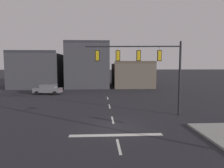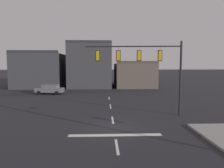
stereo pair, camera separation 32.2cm
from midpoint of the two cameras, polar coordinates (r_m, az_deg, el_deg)
ground_plane at (r=16.69m, az=0.03°, el=-11.48°), size 400.00×400.00×0.00m
stop_bar_paint at (r=14.79m, az=0.49°, el=-13.69°), size 6.40×0.50×0.01m
lane_centreline at (r=18.61m, az=-0.33°, el=-9.70°), size 0.16×26.40×0.01m
signal_mast_near_side at (r=20.17m, az=8.93°, el=5.91°), size 9.04×1.02×7.03m
car_lot_nearside at (r=35.77m, az=-17.26°, el=-1.34°), size 4.60×2.30×1.61m
building_row at (r=47.48m, az=-8.52°, el=3.96°), size 29.31×13.86×9.52m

